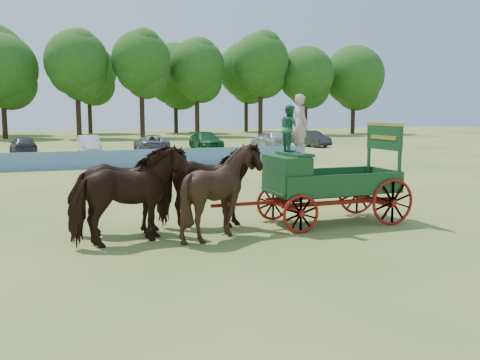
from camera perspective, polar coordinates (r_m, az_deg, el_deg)
name	(u,v)px	position (r m, az deg, el deg)	size (l,w,h in m)	color
ground	(215,231)	(15.18, -2.70, -5.42)	(160.00, 160.00, 0.00)	#A8964C
horse_lead_left	(129,196)	(13.70, -11.72, -1.69)	(1.34, 2.94, 2.48)	black
horse_lead_right	(123,190)	(14.77, -12.35, -1.05)	(1.34, 2.94, 2.48)	black
horse_wheel_left	(220,191)	(14.24, -2.12, -1.19)	(2.01, 2.26, 2.49)	black
horse_wheel_right	(208,186)	(15.28, -3.40, -0.62)	(1.34, 2.94, 2.48)	black
farm_dray	(310,171)	(15.85, 7.51, 0.93)	(6.00, 2.00, 3.82)	maroon
sponsor_banner	(107,159)	(32.43, -14.02, 2.16)	(26.00, 0.08, 1.05)	#205AAF
parked_cars	(48,144)	(44.59, -19.80, 3.63)	(47.42, 7.11, 1.63)	silver
treeline	(59,65)	(74.50, -18.78, 11.54)	(90.28, 23.65, 15.28)	#382314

